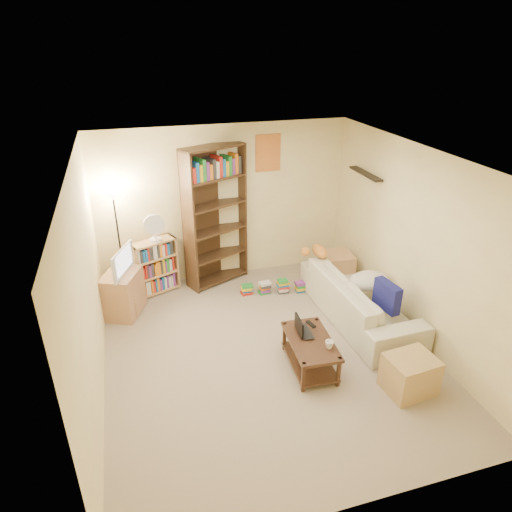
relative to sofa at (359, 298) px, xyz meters
name	(u,v)px	position (x,y,z in m)	size (l,w,h in m)	color
room	(268,237)	(-1.50, -0.38, 1.30)	(4.50, 4.54, 2.52)	tan
sofa	(359,298)	(0.00, 0.00, 0.00)	(0.93, 2.22, 0.64)	beige
navy_pillow	(387,296)	(0.12, -0.47, 0.29)	(0.42, 0.13, 0.38)	navy
cream_blanket	(369,281)	(0.16, 0.06, 0.23)	(0.59, 0.42, 0.25)	silver
tabby_cat	(317,251)	(-0.31, 0.83, 0.41)	(0.50, 0.19, 0.17)	orange
coffee_table	(310,350)	(-1.08, -0.80, -0.07)	(0.56, 0.93, 0.40)	#442D1A
laptop	(309,331)	(-1.04, -0.66, 0.09)	(0.23, 0.34, 0.03)	black
laptop_screen	(299,326)	(-1.17, -0.65, 0.20)	(0.01, 0.30, 0.20)	white
mug	(329,345)	(-0.93, -1.01, 0.13)	(0.13, 0.13, 0.10)	white
tv_remote	(311,324)	(-0.96, -0.51, 0.09)	(0.05, 0.16, 0.02)	black
tv_stand	(123,294)	(-3.20, 1.08, 0.01)	(0.44, 0.61, 0.65)	tan
television	(118,261)	(-3.20, 1.08, 0.52)	(0.35, 0.64, 0.38)	black
tall_bookshelf	(215,214)	(-1.70, 1.66, 0.86)	(1.05, 0.71, 2.23)	#422C19
short_bookshelf	(155,267)	(-2.69, 1.58, 0.12)	(0.74, 0.51, 0.88)	tan
desk_fan	(154,227)	(-2.64, 1.53, 0.79)	(0.31, 0.18, 0.44)	white
floor_lamp	(115,214)	(-3.17, 1.66, 1.02)	(0.28, 0.28, 1.68)	black
side_table	(336,269)	(0.13, 1.01, -0.05)	(0.46, 0.46, 0.53)	tan
end_cabinet	(410,374)	(-0.15, -1.50, -0.10)	(0.53, 0.44, 0.44)	tan
book_stacks	(275,287)	(-0.91, 1.01, -0.23)	(1.01, 0.32, 0.22)	red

